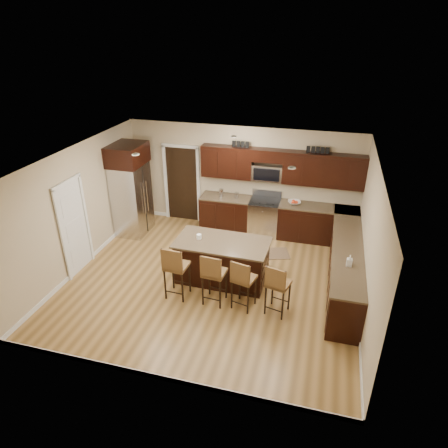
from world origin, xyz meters
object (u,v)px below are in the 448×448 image
(stool_left, at_px, (175,267))
(stool_mid, at_px, (213,273))
(range, at_px, (264,217))
(stool_right, at_px, (243,279))
(island, at_px, (222,262))
(stool_extra, at_px, (277,284))
(refrigerator, at_px, (131,189))

(stool_left, relative_size, stool_mid, 1.04)
(range, height_order, stool_right, range)
(island, xyz_separation_m, stool_right, (0.63, -0.84, 0.24))
(range, bearing_deg, stool_extra, -75.98)
(stool_left, height_order, refrigerator, refrigerator)
(stool_left, xyz_separation_m, stool_extra, (1.99, 0.01, -0.05))
(refrigerator, bearing_deg, stool_right, -34.59)
(island, relative_size, stool_extra, 1.83)
(range, xyz_separation_m, refrigerator, (-3.30, -0.78, 0.73))
(stool_extra, bearing_deg, stool_left, -166.14)
(island, xyz_separation_m, stool_extra, (1.28, -0.84, 0.24))
(stool_left, relative_size, refrigerator, 0.49)
(stool_extra, bearing_deg, stool_right, -166.34)
(stool_mid, height_order, stool_right, stool_mid)
(island, bearing_deg, stool_mid, -85.03)
(stool_left, bearing_deg, island, 52.95)
(refrigerator, bearing_deg, stool_mid, -39.67)
(range, height_order, island, range)
(stool_left, bearing_deg, refrigerator, 134.46)
(stool_mid, bearing_deg, island, 98.12)
(range, xyz_separation_m, stool_left, (-1.21, -3.16, 0.25))
(stool_left, bearing_deg, stool_extra, 3.28)
(island, distance_m, stool_left, 1.15)
(stool_mid, bearing_deg, refrigerator, 144.77)
(stool_right, bearing_deg, stool_left, -166.05)
(island, height_order, stool_extra, stool_extra)
(range, relative_size, stool_extra, 1.04)
(range, height_order, stool_mid, stool_mid)
(stool_mid, bearing_deg, stool_extra, 4.64)
(refrigerator, bearing_deg, stool_left, -48.63)
(refrigerator, distance_m, stool_extra, 4.75)
(stool_mid, height_order, stool_extra, stool_mid)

